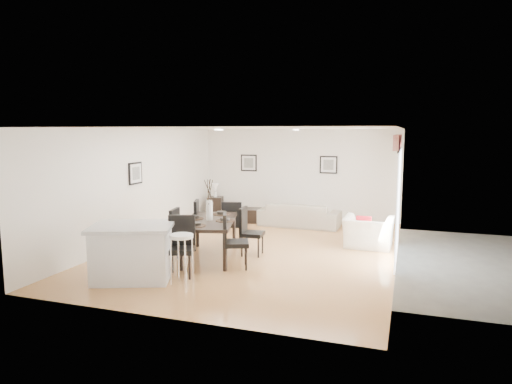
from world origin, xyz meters
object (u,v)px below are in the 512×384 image
(dining_chair_foot, at_px, (232,220))
(dining_chair_head, at_px, (181,242))
(dining_chair_enear, at_px, (231,237))
(sofa, at_px, (299,215))
(dining_chair_wnear, at_px, (169,232))
(coffee_table, at_px, (245,215))
(side_table, at_px, (215,206))
(dining_table, at_px, (210,224))
(dining_chair_efar, at_px, (248,229))
(armchair, at_px, (368,232))
(kitchen_island, at_px, (133,252))
(bar_stool, at_px, (182,242))
(dining_chair_wfar, at_px, (191,222))

(dining_chair_foot, bearing_deg, dining_chair_head, 71.80)
(dining_chair_enear, bearing_deg, sofa, -26.69)
(dining_chair_wnear, height_order, coffee_table, dining_chair_wnear)
(dining_chair_head, bearing_deg, sofa, 59.50)
(side_table, bearing_deg, dining_table, -67.72)
(dining_chair_enear, relative_size, dining_chair_efar, 1.05)
(armchair, xyz_separation_m, dining_table, (-3.07, -1.93, 0.38))
(coffee_table, bearing_deg, kitchen_island, -103.94)
(dining_chair_wnear, xyz_separation_m, bar_stool, (0.93, -1.23, 0.16))
(dining_chair_enear, height_order, coffee_table, dining_chair_enear)
(dining_chair_wnear, relative_size, dining_chair_foot, 1.06)
(sofa, xyz_separation_m, coffee_table, (-1.67, 0.11, -0.13))
(sofa, bearing_deg, armchair, 140.50)
(dining_chair_wfar, bearing_deg, dining_chair_wnear, -19.44)
(dining_chair_efar, xyz_separation_m, bar_stool, (-0.44, -2.18, 0.19))
(dining_chair_enear, xyz_separation_m, dining_chair_foot, (-0.66, 1.73, -0.03))
(dining_table, height_order, coffee_table, dining_table)
(dining_chair_foot, bearing_deg, side_table, -77.24)
(dining_table, relative_size, bar_stool, 2.40)
(side_table, bearing_deg, armchair, -27.43)
(armchair, relative_size, dining_chair_wnear, 0.99)
(dining_chair_wfar, height_order, dining_chair_enear, dining_chair_wfar)
(sofa, height_order, dining_table, dining_table)
(dining_chair_wnear, distance_m, kitchen_island, 1.24)
(sofa, distance_m, dining_chair_head, 5.05)
(dining_chair_wnear, height_order, dining_chair_wfar, dining_chair_wfar)
(dining_chair_head, distance_m, side_table, 5.97)
(dining_table, height_order, dining_chair_wnear, dining_chair_wnear)
(sofa, distance_m, dining_chair_enear, 4.27)
(sofa, distance_m, dining_chair_foot, 2.73)
(coffee_table, xyz_separation_m, kitchen_island, (-0.11, -5.54, 0.31))
(bar_stool, bearing_deg, kitchen_island, 180.00)
(dining_chair_head, bearing_deg, dining_chair_foot, 70.49)
(dining_chair_enear, relative_size, kitchen_island, 0.63)
(dining_chair_foot, xyz_separation_m, side_table, (-1.86, 3.27, -0.28))
(dining_chair_head, bearing_deg, bar_stool, -79.19)
(sofa, distance_m, kitchen_island, 5.72)
(dining_chair_enear, relative_size, dining_chair_foot, 1.06)
(bar_stool, bearing_deg, dining_chair_wfar, 112.79)
(dining_chair_wnear, bearing_deg, coffee_table, 169.92)
(dining_chair_enear, bearing_deg, dining_chair_head, 111.65)
(dining_table, distance_m, dining_chair_enear, 0.87)
(dining_table, bearing_deg, kitchen_island, -129.10)
(kitchen_island, xyz_separation_m, bar_stool, (0.98, 0.00, 0.26))
(dining_chair_wnear, xyz_separation_m, dining_chair_enear, (1.37, -0.05, -0.00))
(dining_chair_efar, relative_size, dining_chair_foot, 1.01)
(side_table, height_order, bar_stool, bar_stool)
(dining_chair_enear, xyz_separation_m, dining_chair_head, (-0.72, -0.68, 0.01))
(sofa, relative_size, dining_chair_efar, 2.17)
(dining_chair_foot, distance_m, coffee_table, 2.74)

